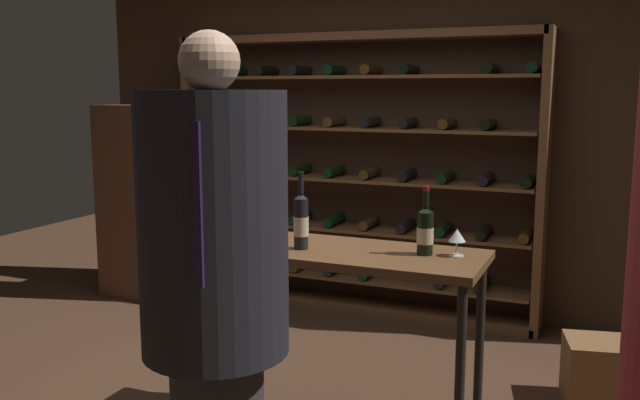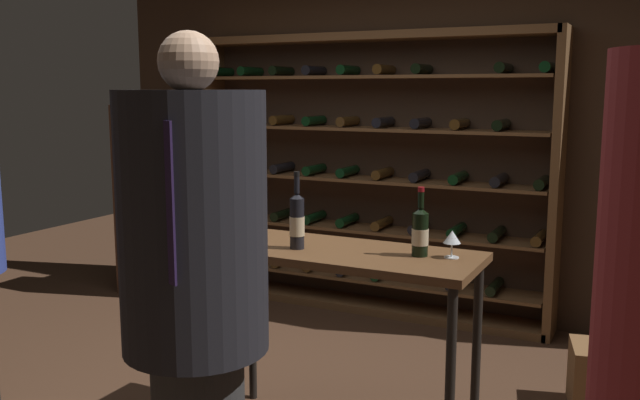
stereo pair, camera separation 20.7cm
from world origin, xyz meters
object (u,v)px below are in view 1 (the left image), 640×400
Objects in this scene: wine_crate at (609,373)px; display_cabinet at (130,201)px; wine_bottle_gold_foil at (301,221)px; wine_glass_stemmed_center at (457,237)px; wine_rack at (351,175)px; wine_bottle_green_slim at (425,230)px; tasting_table at (342,272)px; person_bystander_dark_jacket at (215,288)px.

display_cabinet reaches higher than wine_crate.
wine_bottle_gold_foil is (2.39, -1.70, 0.31)m from display_cabinet.
wine_crate is 1.45m from wine_glass_stemmed_center.
wine_rack is 2.27m from wine_bottle_green_slim.
display_cabinet is at bearing 153.53° from wine_glass_stemmed_center.
display_cabinet reaches higher than tasting_table.
tasting_table is 0.32m from wine_bottle_gold_foil.
display_cabinet is (-1.85, -0.39, -0.28)m from wine_rack.
display_cabinet is at bearing 154.92° from person_bystander_dark_jacket.
display_cabinet is 5.03× the size of wine_bottle_green_slim.
wine_crate is at bearing 36.54° from wine_bottle_gold_foil.
wine_crate is 3.91m from display_cabinet.
tasting_table is 3.05m from display_cabinet.
person_bystander_dark_jacket reaches higher than wine_crate.
wine_bottle_green_slim is (0.40, 0.05, 0.23)m from tasting_table.
wine_glass_stemmed_center is (0.60, 1.13, 0.01)m from person_bystander_dark_jacket.
wine_rack is 9.11× the size of wine_bottle_green_slim.
wine_bottle_gold_foil is (0.54, -2.09, 0.04)m from wine_rack.
wine_rack reaches higher than tasting_table.
person_bystander_dark_jacket reaches higher than display_cabinet.
tasting_table is at bearing -172.69° from wine_bottle_green_slim.
display_cabinet is at bearing 147.66° from tasting_table.
wine_bottle_gold_foil reaches higher than tasting_table.
display_cabinet is 3.49m from wine_glass_stemmed_center.
tasting_table reaches higher than wine_crate.
wine_bottle_green_slim is at bearing -132.02° from wine_crate.
wine_rack reaches higher than wine_glass_stemmed_center.
display_cabinet is at bearing 152.02° from wine_bottle_green_slim.
person_bystander_dark_jacket is at bearing -77.81° from wine_rack.
tasting_table is at bearing -171.64° from wine_glass_stemmed_center.
wine_bottle_green_slim is at bearing 7.31° from tasting_table.
wine_rack is at bearing 109.71° from tasting_table.
wine_glass_stemmed_center is at bearing 11.77° from wine_bottle_gold_foil.
wine_glass_stemmed_center is at bearing 11.24° from wine_bottle_green_slim.
person_bystander_dark_jacket is (0.66, -3.07, -0.02)m from wine_rack.
wine_rack is at bearing 123.07° from wine_glass_stemmed_center.
tasting_table is 0.85× the size of display_cabinet.
person_bystander_dark_jacket is at bearing -118.11° from wine_glass_stemmed_center.
wine_bottle_green_slim is 2.53× the size of wine_glass_stemmed_center.
tasting_table is (0.72, -2.02, -0.22)m from wine_rack.
wine_bottle_gold_foil is at bearing 118.83° from person_bystander_dark_jacket.
wine_bottle_green_slim reaches higher than wine_glass_stemmed_center.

